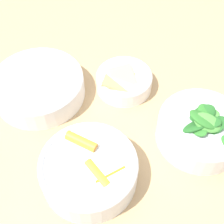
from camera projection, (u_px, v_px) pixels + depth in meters
name	position (u px, v px, depth m)	size (l,w,h in m)	color
dining_table	(103.00, 136.00, 0.72)	(1.34, 1.03, 0.77)	tan
bowl_carrots	(89.00, 170.00, 0.53)	(0.17, 0.17, 0.06)	silver
bowl_greens	(201.00, 128.00, 0.58)	(0.16, 0.16, 0.08)	silver
bowl_beans_hotdog	(39.00, 87.00, 0.65)	(0.19, 0.19, 0.05)	white
bowl_cookies	(124.00, 80.00, 0.66)	(0.12, 0.12, 0.04)	white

